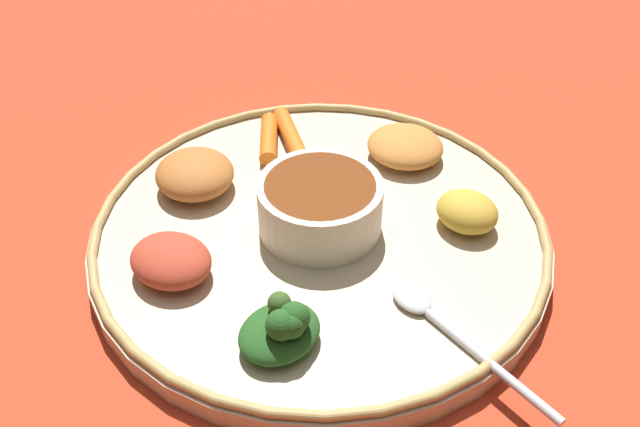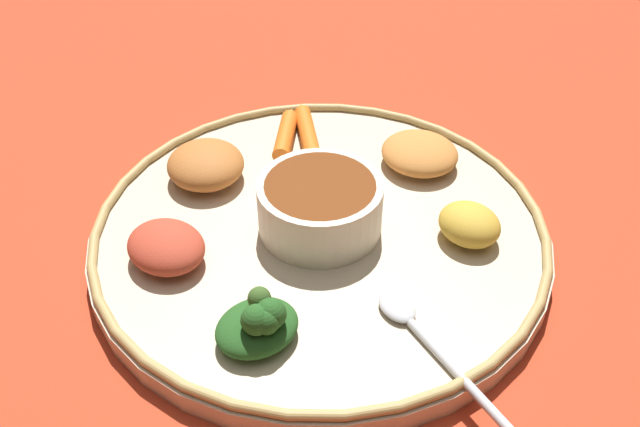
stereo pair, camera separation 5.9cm
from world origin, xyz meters
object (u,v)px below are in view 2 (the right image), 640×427
object	(u,v)px
center_bowl	(320,205)
greens_pile	(259,323)
spoon	(425,338)
carrot_near_spoon	(307,131)
carrot_outer	(286,132)

from	to	relation	value
center_bowl	greens_pile	xyz separation A→B (m)	(0.13, -0.03, -0.01)
center_bowl	greens_pile	world-z (taller)	center_bowl
spoon	carrot_near_spoon	size ratio (longest dim) A/B	1.31
center_bowl	carrot_near_spoon	xyz separation A→B (m)	(-0.13, -0.03, -0.02)
center_bowl	carrot_near_spoon	world-z (taller)	center_bowl
spoon	greens_pile	size ratio (longest dim) A/B	1.62
carrot_near_spoon	greens_pile	bearing A→B (deg)	-0.24
greens_pile	carrot_outer	world-z (taller)	greens_pile
carrot_near_spoon	center_bowl	bearing A→B (deg)	11.92
spoon	greens_pile	bearing A→B (deg)	-84.86
spoon	center_bowl	bearing A→B (deg)	-142.50
greens_pile	carrot_near_spoon	world-z (taller)	greens_pile
spoon	carrot_near_spoon	xyz separation A→B (m)	(-0.25, -0.12, 0.00)
greens_pile	carrot_near_spoon	size ratio (longest dim) A/B	0.81
carrot_near_spoon	spoon	bearing A→B (deg)	25.19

